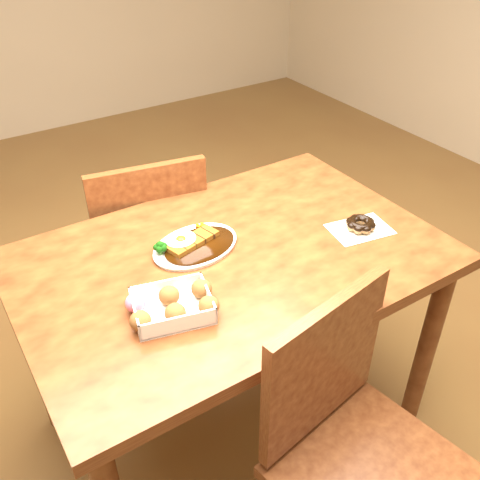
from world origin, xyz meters
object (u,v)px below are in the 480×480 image
donut_box (172,305)px  chair_far (148,245)px  pon_de_ring (361,225)px  chair_near (355,447)px  table (232,281)px  katsu_curry_plate (194,244)px

donut_box → chair_far: bearing=72.6°
pon_de_ring → chair_near: bearing=-130.9°
chair_far → donut_box: bearing=83.2°
table → pon_de_ring: size_ratio=5.91×
pon_de_ring → chair_far: bearing=124.5°
table → donut_box: donut_box is taller
chair_near → pon_de_ring: 0.64m
table → katsu_curry_plate: bearing=131.7°
chair_near → pon_de_ring: bearing=39.4°
table → katsu_curry_plate: size_ratio=4.10×
table → chair_near: chair_near is taller
katsu_curry_plate → donut_box: (-0.18, -0.21, 0.01)m
table → chair_far: size_ratio=1.38×
chair_far → chair_near: bearing=104.2°
chair_far → donut_box: size_ratio=3.75×
table → pon_de_ring: 0.43m
katsu_curry_plate → chair_far: bearing=85.9°
chair_far → chair_near: same height
table → donut_box: 0.31m
donut_box → chair_near: bearing=-55.8°
table → katsu_curry_plate: (-0.08, 0.09, 0.11)m
chair_far → pon_de_ring: size_ratio=4.29×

